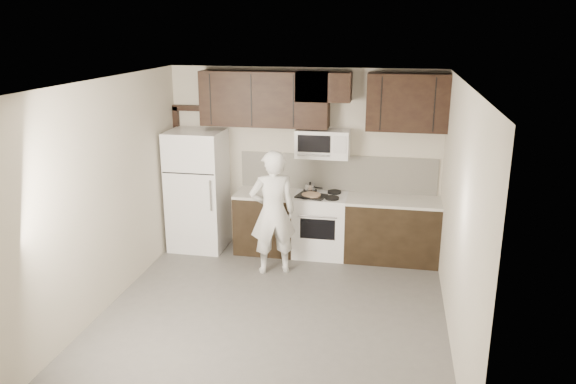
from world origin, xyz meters
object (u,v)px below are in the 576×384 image
(person, at_px, (273,212))
(refrigerator, at_px, (198,190))
(stove, at_px, (320,225))
(microwave, at_px, (323,143))

(person, bearing_deg, refrigerator, -48.89)
(stove, distance_m, refrigerator, 1.90)
(person, bearing_deg, stove, -148.32)
(stove, relative_size, person, 0.55)
(stove, relative_size, refrigerator, 0.52)
(person, bearing_deg, microwave, -144.28)
(refrigerator, xyz_separation_m, person, (1.30, -0.68, -0.04))
(microwave, bearing_deg, refrigerator, -174.85)
(refrigerator, bearing_deg, stove, 1.51)
(microwave, distance_m, refrigerator, 2.00)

